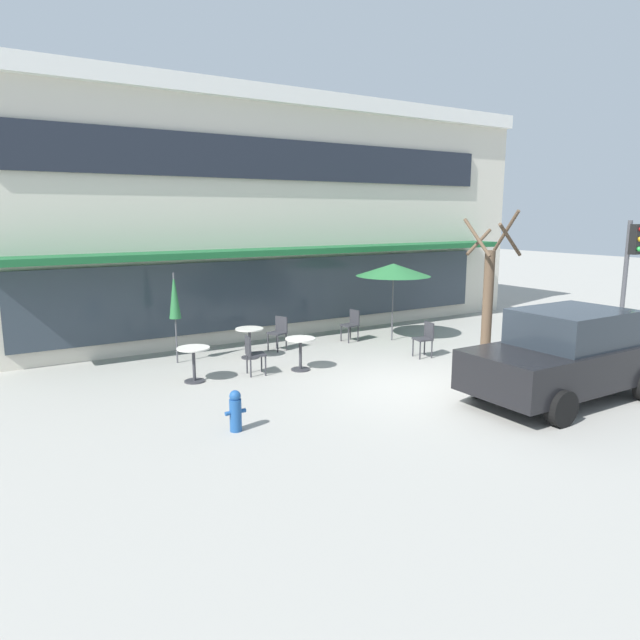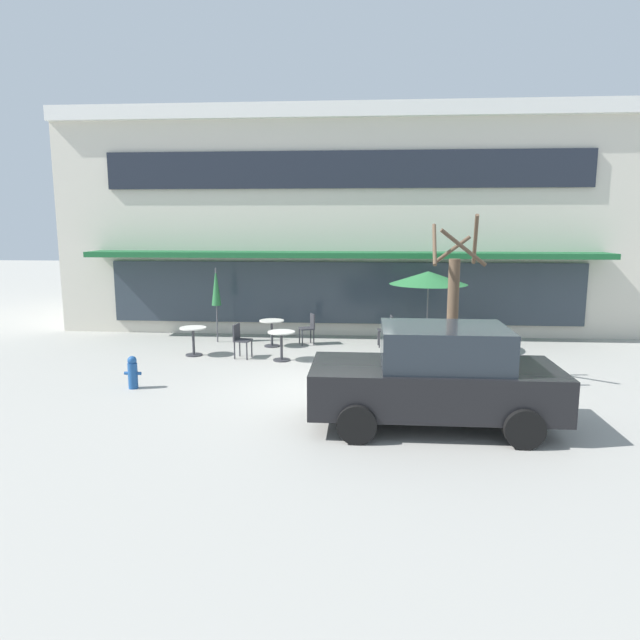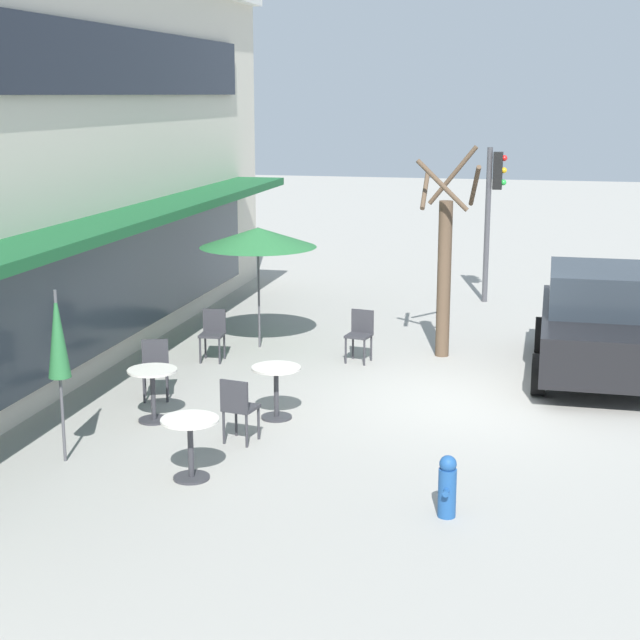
{
  "view_description": "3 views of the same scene",
  "coord_description": "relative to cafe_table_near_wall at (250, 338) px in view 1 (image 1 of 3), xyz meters",
  "views": [
    {
      "loc": [
        -7.82,
        -8.54,
        3.55
      ],
      "look_at": [
        -0.74,
        2.87,
        1.06
      ],
      "focal_mm": 32.0,
      "sensor_mm": 36.0,
      "label": 1
    },
    {
      "loc": [
        0.59,
        -11.56,
        3.48
      ],
      "look_at": [
        -0.54,
        3.35,
        0.93
      ],
      "focal_mm": 32.0,
      "sensor_mm": 36.0,
      "label": 2
    },
    {
      "loc": [
        -14.29,
        -1.06,
        4.51
      ],
      "look_at": [
        -0.11,
        2.22,
        1.15
      ],
      "focal_mm": 55.0,
      "sensor_mm": 36.0,
      "label": 3
    }
  ],
  "objects": [
    {
      "name": "ground_plane",
      "position": [
        1.98,
        -4.2,
        -0.52
      ],
      "size": [
        80.0,
        80.0,
        0.0
      ],
      "primitive_type": "plane",
      "color": "#9E9B93"
    },
    {
      "name": "building_facade",
      "position": [
        1.98,
        5.76,
        2.99
      ],
      "size": [
        18.19,
        9.1,
        7.02
      ],
      "color": "beige",
      "rests_on": "ground"
    },
    {
      "name": "cafe_table_near_wall",
      "position": [
        0.0,
        0.0,
        0.0
      ],
      "size": [
        0.7,
        0.7,
        0.76
      ],
      "color": "#333338",
      "rests_on": "ground"
    },
    {
      "name": "cafe_table_streetside",
      "position": [
        -1.9,
        -1.27,
        0.0
      ],
      "size": [
        0.7,
        0.7,
        0.76
      ],
      "color": "#333338",
      "rests_on": "ground"
    },
    {
      "name": "cafe_table_by_tree",
      "position": [
        0.51,
        -1.66,
        0.0
      ],
      "size": [
        0.7,
        0.7,
        0.76
      ],
      "color": "#333338",
      "rests_on": "ground"
    },
    {
      "name": "patio_umbrella_green_folded",
      "position": [
        -1.71,
        0.49,
        1.11
      ],
      "size": [
        0.28,
        0.28,
        2.2
      ],
      "color": "#4C4C51",
      "rests_on": "ground"
    },
    {
      "name": "patio_umbrella_cream_folded",
      "position": [
        4.33,
        -0.28,
        1.51
      ],
      "size": [
        2.1,
        2.1,
        2.2
      ],
      "color": "#4C4C51",
      "rests_on": "ground"
    },
    {
      "name": "cafe_chair_0",
      "position": [
        -0.6,
        -1.45,
        0.01
      ],
      "size": [
        0.47,
        0.47,
        0.89
      ],
      "color": "#333338",
      "rests_on": "ground"
    },
    {
      "name": "cafe_chair_1",
      "position": [
        3.29,
        0.25,
        0.01
      ],
      "size": [
        0.43,
        0.43,
        0.89
      ],
      "color": "#333338",
      "rests_on": "ground"
    },
    {
      "name": "cafe_chair_2",
      "position": [
        1.03,
        0.39,
        0.01
      ],
      "size": [
        0.51,
        0.51,
        0.89
      ],
      "color": "#333338",
      "rests_on": "ground"
    },
    {
      "name": "cafe_chair_3",
      "position": [
        3.8,
        -2.25,
        0.01
      ],
      "size": [
        0.46,
        0.46,
        0.89
      ],
      "color": "#333338",
      "rests_on": "ground"
    },
    {
      "name": "parked_sedan",
      "position": [
        3.84,
        -6.18,
        0.36
      ],
      "size": [
        4.21,
        2.03,
        1.76
      ],
      "color": "black",
      "rests_on": "ground"
    },
    {
      "name": "street_tree",
      "position": [
        4.49,
        -3.6,
        1.11
      ],
      "size": [
        1.09,
        1.09,
        3.66
      ],
      "color": "brown",
      "rests_on": "ground"
    },
    {
      "name": "traffic_light_pole",
      "position": [
        9.35,
        -4.11,
        1.78
      ],
      "size": [
        0.26,
        0.44,
        3.4
      ],
      "color": "#47474C",
      "rests_on": "ground"
    },
    {
      "name": "fire_hydrant",
      "position": [
        -2.29,
        -4.37,
        -0.16
      ],
      "size": [
        0.36,
        0.2,
        0.71
      ],
      "color": "#1E4C8C",
      "rests_on": "ground"
    }
  ]
}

